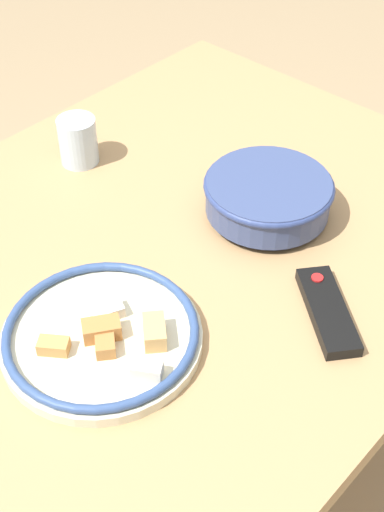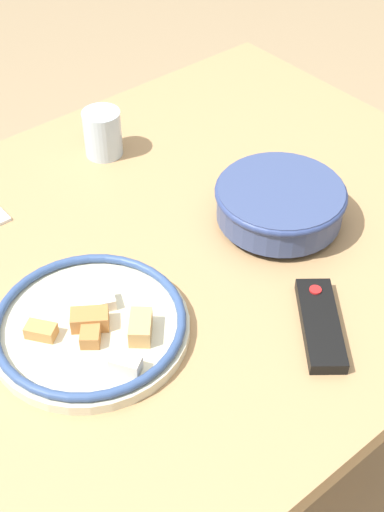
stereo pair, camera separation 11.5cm
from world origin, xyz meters
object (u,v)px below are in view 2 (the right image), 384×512
(noodle_bowl, at_px, (280,202))
(tv_remote, at_px, (320,324))
(food_plate, at_px, (91,325))
(drinking_glass, at_px, (103,133))

(noodle_bowl, xyz_separation_m, tv_remote, (0.13, 0.22, -0.03))
(food_plate, distance_m, drinking_glass, 0.48)
(noodle_bowl, relative_size, food_plate, 0.76)
(drinking_glass, bearing_deg, food_plate, 53.12)
(tv_remote, bearing_deg, noodle_bowl, 98.46)
(food_plate, bearing_deg, noodle_bowl, -179.16)
(food_plate, relative_size, drinking_glass, 3.21)
(noodle_bowl, relative_size, drinking_glass, 2.45)
(noodle_bowl, height_order, drinking_glass, drinking_glass)
(noodle_bowl, xyz_separation_m, drinking_glass, (0.12, -0.38, 0.00))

